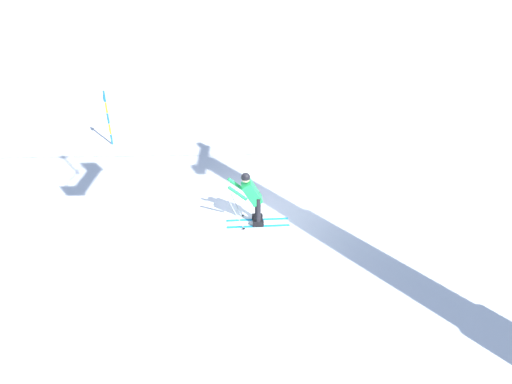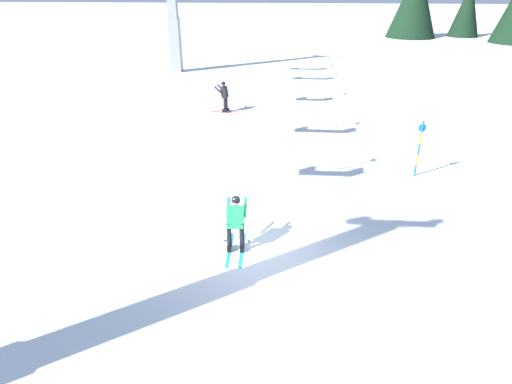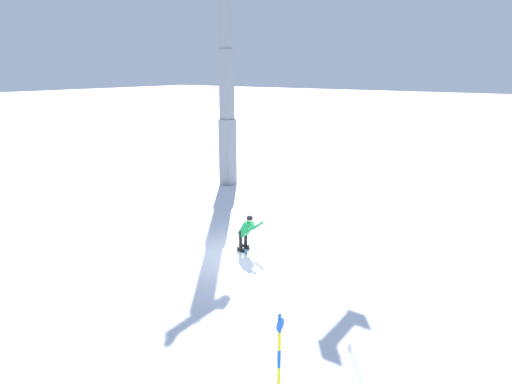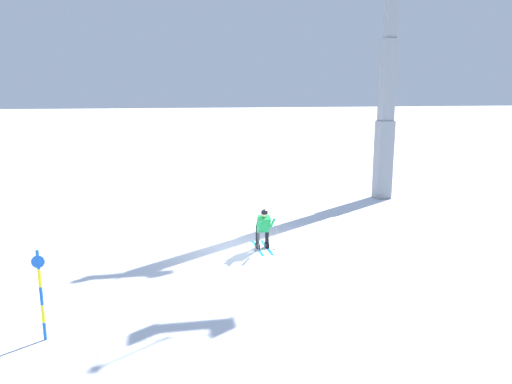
% 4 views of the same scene
% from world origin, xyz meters
% --- Properties ---
extents(ground_plane, '(260.00, 260.00, 0.00)m').
position_xyz_m(ground_plane, '(0.00, 0.00, 0.00)').
color(ground_plane, white).
extents(skier_carving_main, '(1.66, 0.72, 1.59)m').
position_xyz_m(skier_carving_main, '(0.10, 0.64, 0.84)').
color(skier_carving_main, '#198CCC').
rests_on(skier_carving_main, ground_plane).
extents(lift_tower_near, '(0.75, 2.59, 12.23)m').
position_xyz_m(lift_tower_near, '(-6.83, 8.15, 5.09)').
color(lift_tower_near, gray).
rests_on(lift_tower_near, ground_plane).
extents(trail_marker_pole, '(0.07, 0.28, 2.07)m').
position_xyz_m(trail_marker_pole, '(5.32, -5.33, 1.12)').
color(trail_marker_pole, blue).
rests_on(trail_marker_pole, ground_plane).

